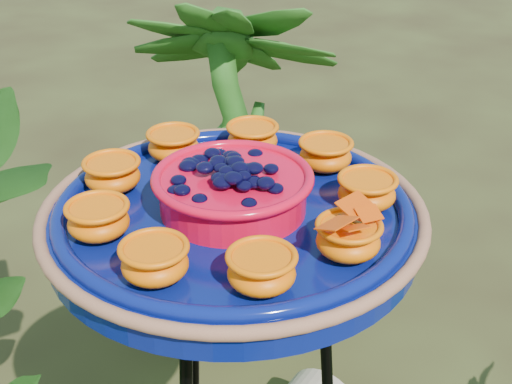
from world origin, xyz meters
The scene contains 2 objects.
feeder_dish centered at (-0.12, 0.02, 1.01)m, with size 0.65×0.65×0.11m.
shrub_back_right centered at (0.78, 0.64, 0.53)m, with size 0.59×0.59×1.05m, color #225115.
Camera 1 is at (-0.78, -0.45, 1.48)m, focal length 50.00 mm.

